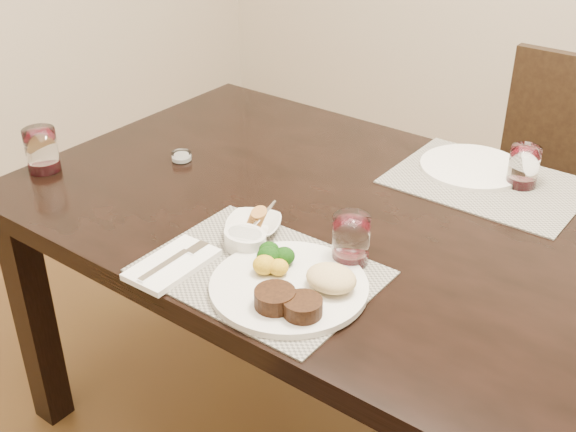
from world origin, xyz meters
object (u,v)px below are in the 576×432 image
Objects in this scene: chair_far at (549,182)px; wine_glass_near at (351,242)px; steak_knife at (302,300)px; dinner_plate at (294,285)px; cracker_bowl at (254,226)px; far_plate at (472,167)px.

wine_glass_near is at bearing -93.53° from chair_far.
chair_far is at bearing 86.47° from wine_glass_near.
wine_glass_near reaches higher than steak_knife.
dinner_plate is 1.96× the size of cracker_bowl.
cracker_bowl is 0.60× the size of far_plate.
chair_far is 0.61m from far_plate.
chair_far is at bearing 75.11° from cracker_bowl.
dinner_plate reaches higher than far_plate.
dinner_plate reaches higher than cracker_bowl.
dinner_plate is 0.72m from far_plate.
cracker_bowl is at bearing -113.18° from far_plate.
wine_glass_near reaches higher than cracker_bowl.
cracker_bowl is at bearing -172.85° from wine_glass_near.
chair_far is 1.30m from dinner_plate.
wine_glass_near is at bearing 101.31° from dinner_plate.
dinner_plate is 2.94× the size of wine_glass_near.
steak_knife is 2.25× the size of wine_glass_near.
steak_knife is 0.28m from cracker_bowl.
dinner_plate is (-0.10, -1.27, 0.27)m from chair_far.
steak_knife is 0.18m from wine_glass_near.
far_plate is at bearing 88.30° from wine_glass_near.
chair_far is 5.64× the size of cracker_bowl.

